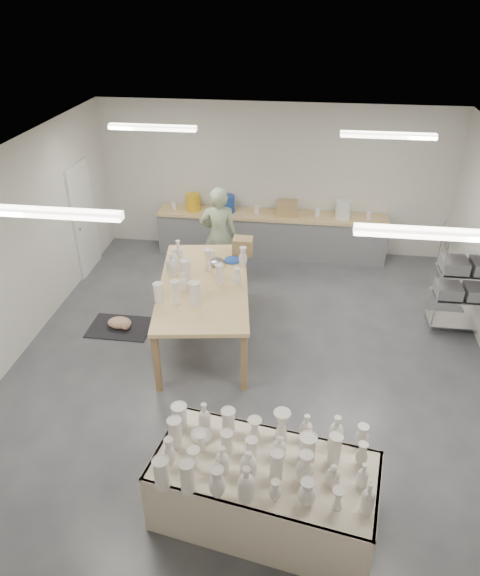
# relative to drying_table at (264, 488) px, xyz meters

# --- Properties ---
(room) EXTENTS (8.00, 8.02, 3.00)m
(room) POSITION_rel_drying_table_xyz_m (-0.53, 2.54, 1.61)
(room) COLOR #424449
(room) RESTS_ON ground
(back_counter) EXTENTS (4.60, 0.60, 1.24)m
(back_counter) POSITION_rel_drying_table_xyz_m (-0.43, 6.13, 0.04)
(back_counter) COLOR tan
(back_counter) RESTS_ON ground
(wire_shelf) EXTENTS (0.88, 0.48, 1.80)m
(wire_shelf) POSITION_rel_drying_table_xyz_m (2.78, 3.85, 0.47)
(wire_shelf) COLOR silver
(wire_shelf) RESTS_ON ground
(drying_table) EXTENTS (2.37, 1.42, 1.16)m
(drying_table) POSITION_rel_drying_table_xyz_m (0.00, 0.00, 0.00)
(drying_table) COLOR olive
(drying_table) RESTS_ON ground
(work_table) EXTENTS (1.69, 2.80, 1.36)m
(work_table) POSITION_rel_drying_table_xyz_m (-1.22, 3.19, 0.54)
(work_table) COLOR tan
(work_table) RESTS_ON ground
(rug) EXTENTS (1.00, 0.70, 0.02)m
(rug) POSITION_rel_drying_table_xyz_m (-2.65, 3.14, -0.44)
(rug) COLOR black
(rug) RESTS_ON ground
(cat) EXTENTS (0.41, 0.30, 0.17)m
(cat) POSITION_rel_drying_table_xyz_m (-2.63, 3.12, -0.34)
(cat) COLOR white
(cat) RESTS_ON rug
(potter) EXTENTS (0.74, 0.55, 1.86)m
(potter) POSITION_rel_drying_table_xyz_m (-1.28, 4.89, 0.49)
(potter) COLOR #96AB84
(potter) RESTS_ON ground
(red_stool) EXTENTS (0.49, 0.49, 0.35)m
(red_stool) POSITION_rel_drying_table_xyz_m (-1.28, 5.16, -0.13)
(red_stool) COLOR #B4191F
(red_stool) RESTS_ON ground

